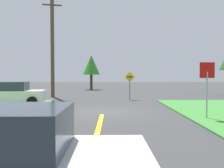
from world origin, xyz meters
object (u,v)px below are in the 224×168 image
object	(u,v)px
parked_car_near_building	(13,94)
utility_pole_mid	(52,46)
direction_sign	(129,82)
oak_tree_left	(91,65)
stop_sign	(207,79)
car_behind_on_main_road	(7,166)

from	to	relation	value
parked_car_near_building	utility_pole_mid	world-z (taller)	utility_pole_mid
direction_sign	oak_tree_left	bearing A→B (deg)	106.88
parked_car_near_building	oak_tree_left	distance (m)	19.36
stop_sign	parked_car_near_building	distance (m)	12.49
parked_car_near_building	car_behind_on_main_road	size ratio (longest dim) A/B	1.05
stop_sign	direction_sign	xyz separation A→B (m)	(-2.92, 9.60, -0.40)
stop_sign	parked_car_near_building	bearing A→B (deg)	-33.74
stop_sign	utility_pole_mid	bearing A→B (deg)	-58.09
oak_tree_left	direction_sign	bearing A→B (deg)	-73.12
parked_car_near_building	oak_tree_left	world-z (taller)	oak_tree_left
stop_sign	parked_car_near_building	size ratio (longest dim) A/B	0.65
stop_sign	direction_sign	distance (m)	10.04
parked_car_near_building	utility_pole_mid	size ratio (longest dim) A/B	0.43
utility_pole_mid	direction_sign	bearing A→B (deg)	-20.65
utility_pole_mid	stop_sign	bearing A→B (deg)	-50.65
car_behind_on_main_road	oak_tree_left	xyz separation A→B (m)	(-1.49, 32.53, 2.68)
stop_sign	car_behind_on_main_road	world-z (taller)	stop_sign
car_behind_on_main_road	oak_tree_left	size ratio (longest dim) A/B	0.79
stop_sign	oak_tree_left	distance (m)	25.46
oak_tree_left	utility_pole_mid	bearing A→B (deg)	-102.63
direction_sign	utility_pole_mid	bearing A→B (deg)	159.35
car_behind_on_main_road	direction_sign	distance (m)	18.07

